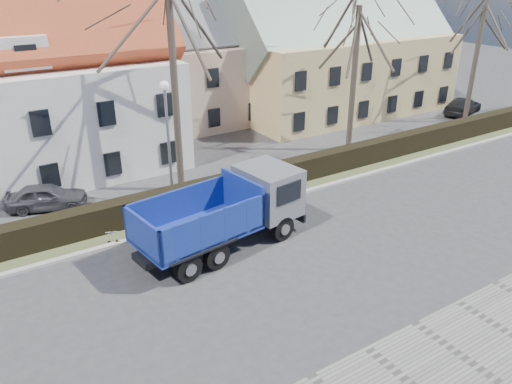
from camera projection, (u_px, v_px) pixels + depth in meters
ground at (306, 247)px, 21.57m from camera, size 120.00×120.00×0.00m
sidewalk_near at (479, 369)px, 15.01m from camera, size 80.00×5.00×0.08m
curb_far at (250, 207)px, 25.09m from camera, size 80.00×0.30×0.12m
grass_strip at (235, 195)px, 26.32m from camera, size 80.00×3.00×0.10m
hedge at (236, 186)px, 25.92m from camera, size 60.00×0.90×1.30m
building_pink at (188, 70)px, 37.25m from camera, size 10.80×8.80×8.00m
building_yellow at (337, 58)px, 40.67m from camera, size 18.80×10.80×8.50m
tree_1 at (174, 72)px, 24.52m from camera, size 9.20×9.20×12.65m
tree_2 at (355, 66)px, 30.69m from camera, size 8.00×8.00×11.00m
tree_3 at (477, 53)px, 36.64m from camera, size 7.60×7.60×10.45m
dump_truck at (217, 216)px, 20.81m from camera, size 8.16×3.95×3.13m
streetlight at (169, 145)px, 24.10m from camera, size 0.50×0.50×6.40m
cart_frame at (107, 238)px, 21.63m from camera, size 0.88×0.70×0.71m
parked_car_a at (46, 197)px, 24.76m from camera, size 4.14×2.79×1.31m
parked_car_b at (463, 106)px, 40.70m from camera, size 4.94×3.17×1.33m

